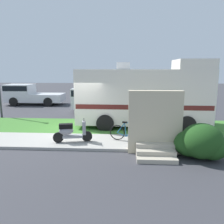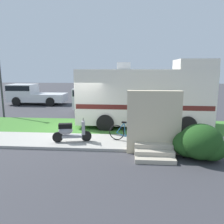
{
  "view_description": "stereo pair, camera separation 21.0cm",
  "coord_description": "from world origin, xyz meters",
  "px_view_note": "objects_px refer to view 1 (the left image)",
  "views": [
    {
      "loc": [
        2.4,
        -10.48,
        3.19
      ],
      "look_at": [
        1.75,
        0.3,
        1.1
      ],
      "focal_mm": 36.04,
      "sensor_mm": 36.0,
      "label": 1
    },
    {
      "loc": [
        2.61,
        -10.46,
        3.19
      ],
      "look_at": [
        1.75,
        0.3,
        1.1
      ],
      "focal_mm": 36.04,
      "sensor_mm": 36.0,
      "label": 2
    }
  ],
  "objects_px": {
    "bicycle": "(129,132)",
    "bottle_green": "(148,135)",
    "pickup_truck_near": "(100,99)",
    "bottle_spare": "(136,141)",
    "scooter": "(71,132)",
    "motorhome_rv": "(144,96)",
    "pickup_truck_far": "(29,94)"
  },
  "relations": [
    {
      "from": "scooter",
      "to": "pickup_truck_near",
      "type": "xyz_separation_m",
      "value": [
        0.37,
        7.65,
        0.37
      ]
    },
    {
      "from": "pickup_truck_near",
      "to": "bottle_green",
      "type": "height_order",
      "value": "pickup_truck_near"
    },
    {
      "from": "bicycle",
      "to": "pickup_truck_far",
      "type": "xyz_separation_m",
      "value": [
        -8.85,
        10.31,
        0.47
      ]
    },
    {
      "from": "pickup_truck_near",
      "to": "bottle_green",
      "type": "relative_size",
      "value": 21.38
    },
    {
      "from": "pickup_truck_near",
      "to": "bottle_spare",
      "type": "height_order",
      "value": "pickup_truck_near"
    },
    {
      "from": "motorhome_rv",
      "to": "bottle_green",
      "type": "distance_m",
      "value": 2.82
    },
    {
      "from": "pickup_truck_far",
      "to": "bottle_spare",
      "type": "height_order",
      "value": "pickup_truck_far"
    },
    {
      "from": "motorhome_rv",
      "to": "pickup_truck_far",
      "type": "xyz_separation_m",
      "value": [
        -9.7,
        7.38,
        -0.78
      ]
    },
    {
      "from": "pickup_truck_near",
      "to": "pickup_truck_far",
      "type": "relative_size",
      "value": 1.04
    },
    {
      "from": "scooter",
      "to": "pickup_truck_far",
      "type": "height_order",
      "value": "pickup_truck_far"
    },
    {
      "from": "scooter",
      "to": "bottle_green",
      "type": "xyz_separation_m",
      "value": [
        3.3,
        0.83,
        -0.35
      ]
    },
    {
      "from": "motorhome_rv",
      "to": "bicycle",
      "type": "xyz_separation_m",
      "value": [
        -0.86,
        -2.93,
        -1.25
      ]
    },
    {
      "from": "motorhome_rv",
      "to": "bicycle",
      "type": "relative_size",
      "value": 4.22
    },
    {
      "from": "bicycle",
      "to": "pickup_truck_far",
      "type": "bearing_deg",
      "value": 130.63
    },
    {
      "from": "scooter",
      "to": "bottle_spare",
      "type": "distance_m",
      "value": 2.76
    },
    {
      "from": "pickup_truck_far",
      "to": "bottle_spare",
      "type": "xyz_separation_m",
      "value": [
        9.14,
        -10.73,
        -0.72
      ]
    },
    {
      "from": "bicycle",
      "to": "bottle_green",
      "type": "xyz_separation_m",
      "value": [
        0.86,
        0.55,
        -0.27
      ]
    },
    {
      "from": "bicycle",
      "to": "bottle_green",
      "type": "bearing_deg",
      "value": 32.87
    },
    {
      "from": "pickup_truck_near",
      "to": "bottle_spare",
      "type": "relative_size",
      "value": 17.65
    },
    {
      "from": "pickup_truck_near",
      "to": "pickup_truck_far",
      "type": "height_order",
      "value": "pickup_truck_far"
    },
    {
      "from": "pickup_truck_near",
      "to": "bottle_spare",
      "type": "xyz_separation_m",
      "value": [
        2.37,
        -7.8,
        -0.7
      ]
    },
    {
      "from": "pickup_truck_far",
      "to": "bottle_spare",
      "type": "bearing_deg",
      "value": -49.58
    },
    {
      "from": "bottle_green",
      "to": "scooter",
      "type": "bearing_deg",
      "value": -165.8
    },
    {
      "from": "scooter",
      "to": "bottle_green",
      "type": "relative_size",
      "value": 6.67
    },
    {
      "from": "scooter",
      "to": "bicycle",
      "type": "xyz_separation_m",
      "value": [
        2.44,
        0.28,
        -0.08
      ]
    },
    {
      "from": "pickup_truck_near",
      "to": "scooter",
      "type": "bearing_deg",
      "value": -92.77
    },
    {
      "from": "pickup_truck_far",
      "to": "bicycle",
      "type": "bearing_deg",
      "value": -49.37
    },
    {
      "from": "motorhome_rv",
      "to": "scooter",
      "type": "bearing_deg",
      "value": -135.79
    },
    {
      "from": "scooter",
      "to": "bottle_green",
      "type": "distance_m",
      "value": 3.42
    },
    {
      "from": "pickup_truck_far",
      "to": "bottle_green",
      "type": "height_order",
      "value": "pickup_truck_far"
    },
    {
      "from": "scooter",
      "to": "motorhome_rv",
      "type": "bearing_deg",
      "value": 44.21
    },
    {
      "from": "scooter",
      "to": "bicycle",
      "type": "distance_m",
      "value": 2.46
    }
  ]
}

